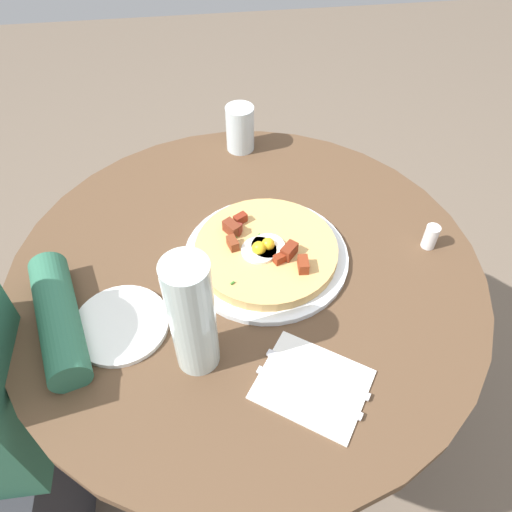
% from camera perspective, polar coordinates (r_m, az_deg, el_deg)
% --- Properties ---
extents(ground_plane, '(6.00, 6.00, 0.00)m').
position_cam_1_polar(ground_plane, '(1.59, -0.75, -18.56)').
color(ground_plane, '#6B5B4C').
extents(dining_table, '(0.93, 0.93, 0.73)m').
position_cam_1_polar(dining_table, '(1.10, -1.03, -7.13)').
color(dining_table, brown).
rests_on(dining_table, ground_plane).
extents(pizza_plate, '(0.33, 0.33, 0.01)m').
position_cam_1_polar(pizza_plate, '(0.98, 1.15, -0.01)').
color(pizza_plate, white).
rests_on(pizza_plate, dining_table).
extents(breakfast_pizza, '(0.28, 0.28, 0.05)m').
position_cam_1_polar(breakfast_pizza, '(0.97, 1.12, 0.72)').
color(breakfast_pizza, tan).
rests_on(breakfast_pizza, pizza_plate).
extents(bread_plate, '(0.17, 0.17, 0.01)m').
position_cam_1_polar(bread_plate, '(0.91, -15.31, -7.62)').
color(bread_plate, white).
rests_on(bread_plate, dining_table).
extents(napkin, '(0.22, 0.21, 0.00)m').
position_cam_1_polar(napkin, '(0.83, 6.52, -14.50)').
color(napkin, white).
rests_on(napkin, dining_table).
extents(fork, '(0.15, 0.11, 0.00)m').
position_cam_1_polar(fork, '(0.83, 7.04, -13.37)').
color(fork, silver).
rests_on(fork, napkin).
extents(knife, '(0.15, 0.11, 0.00)m').
position_cam_1_polar(knife, '(0.82, 6.04, -15.36)').
color(knife, silver).
rests_on(knife, napkin).
extents(water_glass, '(0.07, 0.07, 0.11)m').
position_cam_1_polar(water_glass, '(1.23, -1.85, 14.50)').
color(water_glass, silver).
rests_on(water_glass, dining_table).
extents(water_bottle, '(0.07, 0.07, 0.24)m').
position_cam_1_polar(water_bottle, '(0.76, -7.37, -6.98)').
color(water_bottle, silver).
rests_on(water_bottle, dining_table).
extents(salt_shaker, '(0.03, 0.03, 0.05)m').
position_cam_1_polar(salt_shaker, '(1.05, 19.49, 2.12)').
color(salt_shaker, white).
rests_on(salt_shaker, dining_table).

